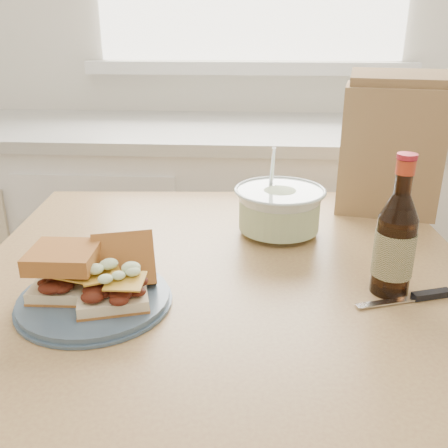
# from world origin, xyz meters

# --- Properties ---
(wall_back) EXTENTS (4.00, 0.02, 2.70)m
(wall_back) POSITION_xyz_m (0.00, 2.00, 1.35)
(wall_back) COLOR white
(wall_back) RESTS_ON ground
(cabinet_run) EXTENTS (2.50, 0.64, 0.94)m
(cabinet_run) POSITION_xyz_m (-0.00, 1.70, 0.47)
(cabinet_run) COLOR white
(cabinet_run) RESTS_ON ground
(dining_table) EXTENTS (1.06, 1.06, 0.83)m
(dining_table) POSITION_xyz_m (-0.02, 0.74, 0.71)
(dining_table) COLOR tan
(dining_table) RESTS_ON ground
(plate) EXTENTS (0.26, 0.26, 0.02)m
(plate) POSITION_xyz_m (-0.24, 0.61, 0.84)
(plate) COLOR #42566B
(plate) RESTS_ON dining_table
(sandwich_left) EXTENTS (0.12, 0.11, 0.08)m
(sandwich_left) POSITION_xyz_m (-0.29, 0.62, 0.89)
(sandwich_left) COLOR beige
(sandwich_left) RESTS_ON plate
(sandwich_right) EXTENTS (0.14, 0.19, 0.10)m
(sandwich_right) POSITION_xyz_m (-0.20, 0.61, 0.88)
(sandwich_right) COLOR beige
(sandwich_right) RESTS_ON plate
(coleslaw_bowl) EXTENTS (0.21, 0.21, 0.21)m
(coleslaw_bowl) POSITION_xyz_m (0.09, 0.95, 0.89)
(coleslaw_bowl) COLOR silver
(coleslaw_bowl) RESTS_ON dining_table
(beer_bottle) EXTENTS (0.07, 0.07, 0.26)m
(beer_bottle) POSITION_xyz_m (0.29, 0.69, 0.93)
(beer_bottle) COLOR black
(beer_bottle) RESTS_ON dining_table
(knife) EXTENTS (0.18, 0.07, 0.01)m
(knife) POSITION_xyz_m (0.33, 0.66, 0.84)
(knife) COLOR silver
(knife) RESTS_ON dining_table
(paper_bag) EXTENTS (0.27, 0.20, 0.32)m
(paper_bag) POSITION_xyz_m (0.37, 1.13, 0.99)
(paper_bag) COLOR #976F49
(paper_bag) RESTS_ON dining_table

